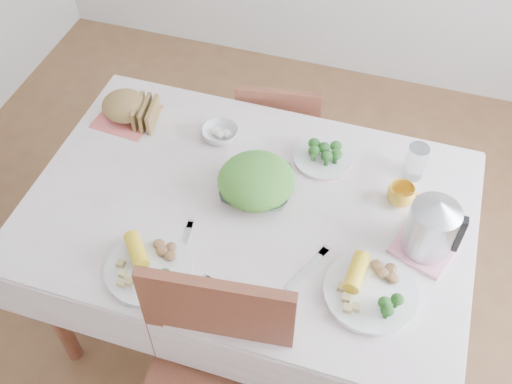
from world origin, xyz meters
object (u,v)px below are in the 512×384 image
(electric_kettle, at_px, (432,225))
(dining_table, at_px, (250,268))
(dinner_plate_left, at_px, (149,269))
(salad_bowl, at_px, (256,187))
(yellow_mug, at_px, (401,195))
(dinner_plate_right, at_px, (371,293))
(chair_far, at_px, (280,126))

(electric_kettle, bearing_deg, dining_table, 156.52)
(dining_table, xyz_separation_m, dinner_plate_left, (-0.21, -0.34, 0.40))
(salad_bowl, relative_size, yellow_mug, 2.63)
(salad_bowl, relative_size, dinner_plate_right, 0.86)
(chair_far, relative_size, salad_bowl, 3.24)
(salad_bowl, bearing_deg, electric_kettle, -5.72)
(dinner_plate_right, bearing_deg, dining_table, 154.61)
(salad_bowl, xyz_separation_m, electric_kettle, (0.58, -0.06, 0.09))
(dinner_plate_left, bearing_deg, dining_table, 57.75)
(chair_far, bearing_deg, dining_table, 86.86)
(electric_kettle, bearing_deg, yellow_mug, 98.47)
(electric_kettle, bearing_deg, dinner_plate_left, 179.24)
(yellow_mug, bearing_deg, salad_bowl, -167.25)
(dining_table, distance_m, dinner_plate_left, 0.57)
(dining_table, distance_m, dinner_plate_right, 0.64)
(chair_far, height_order, yellow_mug, chair_far)
(dinner_plate_left, bearing_deg, dinner_plate_right, 10.40)
(dining_table, xyz_separation_m, dinner_plate_right, (0.46, -0.22, 0.40))
(dining_table, bearing_deg, yellow_mug, 19.50)
(dinner_plate_left, bearing_deg, chair_far, 82.90)
(dinner_plate_right, xyz_separation_m, yellow_mug, (0.03, 0.39, 0.03))
(chair_far, bearing_deg, salad_bowl, 88.17)
(chair_far, xyz_separation_m, dinner_plate_left, (-0.13, -1.06, 0.31))
(dinner_plate_left, relative_size, electric_kettle, 1.27)
(dining_table, bearing_deg, salad_bowl, 83.10)
(dinner_plate_left, relative_size, yellow_mug, 2.89)
(dinner_plate_right, distance_m, electric_kettle, 0.28)
(dining_table, xyz_separation_m, yellow_mug, (0.48, 0.17, 0.42))
(dinner_plate_right, bearing_deg, electric_kettle, 59.02)
(yellow_mug, xyz_separation_m, electric_kettle, (0.11, -0.17, 0.08))
(dinner_plate_right, distance_m, yellow_mug, 0.39)
(dining_table, bearing_deg, dinner_plate_right, -25.39)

